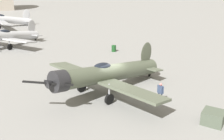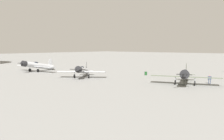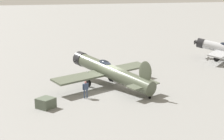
# 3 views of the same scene
# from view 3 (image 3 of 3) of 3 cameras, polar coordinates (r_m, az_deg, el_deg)

# --- Properties ---
(ground_plane) EXTENTS (400.00, 400.00, 0.00)m
(ground_plane) POSITION_cam_3_polar(r_m,az_deg,el_deg) (34.50, 0.00, -2.91)
(ground_plane) COLOR gray
(airplane_foreground) EXTENTS (11.51, 12.08, 3.44)m
(airplane_foreground) POSITION_cam_3_polar(r_m,az_deg,el_deg) (34.47, -0.58, -0.16)
(airplane_foreground) COLOR #4C5442
(airplane_foreground) RESTS_ON ground_plane
(ground_crew_mechanic) EXTENTS (0.59, 0.30, 1.56)m
(ground_crew_mechanic) POSITION_cam_3_polar(r_m,az_deg,el_deg) (31.04, -4.38, -2.96)
(ground_crew_mechanic) COLOR #384766
(ground_crew_mechanic) RESTS_ON ground_plane
(equipment_crate) EXTENTS (1.75, 1.75, 0.85)m
(equipment_crate) POSITION_cam_3_polar(r_m,az_deg,el_deg) (29.06, -10.86, -5.37)
(equipment_crate) COLOR #4C5647
(equipment_crate) RESTS_ON ground_plane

